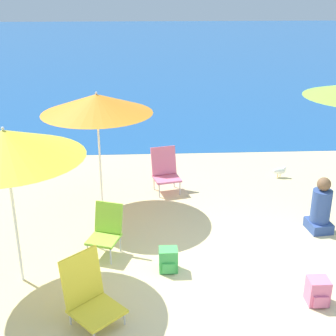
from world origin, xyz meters
TOP-DOWN VIEW (x-y plane):
  - ground_plane at (0.00, 0.00)m, footprint 60.00×60.00m
  - sea_water at (0.00, 25.02)m, footprint 60.00×40.00m
  - beach_umbrella_orange at (-2.00, 2.43)m, footprint 1.85×1.85m
  - beach_umbrella_yellow at (-2.88, 0.21)m, footprint 1.89×1.89m
  - beach_chair_yellow at (-1.90, -0.62)m, footprint 0.77×0.77m
  - beach_chair_lime at (-1.81, 0.84)m, footprint 0.55×0.60m
  - beach_chair_pink at (-0.86, 3.02)m, footprint 0.58×0.60m
  - person_seated_near at (1.51, 1.32)m, footprint 0.38×0.44m
  - backpack_pink at (0.85, -0.47)m, footprint 0.25×0.26m
  - backpack_green at (-0.94, 0.33)m, footprint 0.25×0.24m
  - seagull at (1.49, 3.51)m, footprint 0.27×0.11m

SIDE VIEW (x-z plane):
  - ground_plane at x=0.00m, z-range 0.00..0.00m
  - sea_water at x=0.00m, z-range 0.00..0.01m
  - seagull at x=1.49m, z-range 0.03..0.25m
  - backpack_green at x=-0.94m, z-range 0.00..0.33m
  - backpack_pink at x=0.85m, z-range 0.00..0.33m
  - beach_chair_yellow at x=-1.90m, z-range -0.05..0.77m
  - person_seated_near at x=1.51m, z-range -0.07..0.83m
  - beach_chair_lime at x=-1.81m, z-range 0.02..0.76m
  - beach_chair_pink at x=-0.86m, z-range 0.01..0.83m
  - beach_umbrella_orange at x=-2.00m, z-range 0.82..2.85m
  - beach_umbrella_yellow at x=-2.88m, z-range 0.84..2.96m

